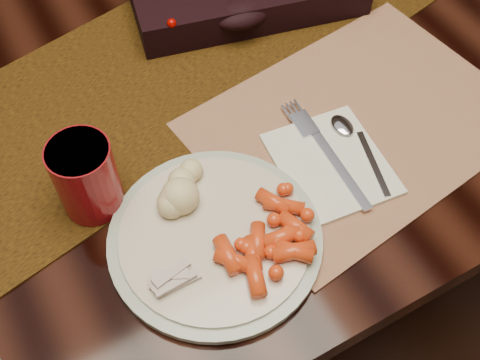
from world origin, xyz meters
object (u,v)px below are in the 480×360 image
baby_carrots (263,234)px  turkey_shreds (165,281)px  napkin (331,163)px  mashed_potatoes (180,185)px  placemat_main (357,123)px  dining_table (165,202)px  dinner_plate (215,238)px  red_cup (86,177)px

baby_carrots → turkey_shreds: bearing=178.9°
napkin → baby_carrots: bearing=-150.7°
baby_carrots → turkey_shreds: size_ratio=1.79×
baby_carrots → mashed_potatoes: 0.12m
baby_carrots → turkey_shreds: baby_carrots is taller
placemat_main → turkey_shreds: bearing=-171.4°
placemat_main → baby_carrots: 0.24m
napkin → dining_table: bearing=123.1°
dinner_plate → turkey_shreds: bearing=-158.8°
dinner_plate → red_cup: (-0.11, 0.13, 0.05)m
baby_carrots → mashed_potatoes: size_ratio=1.51×
dinner_plate → baby_carrots: bearing=-34.3°
dining_table → turkey_shreds: (-0.12, -0.35, 0.40)m
dining_table → red_cup: 0.50m
dining_table → baby_carrots: 0.54m
mashed_potatoes → napkin: bearing=-12.5°
dining_table → turkey_shreds: size_ratio=26.20×
placemat_main → mashed_potatoes: (-0.27, 0.00, 0.04)m
dining_table → dinner_plate: size_ratio=6.87×
dining_table → napkin: bearing=-62.9°
mashed_potatoes → dinner_plate: bearing=-82.1°
red_cup → mashed_potatoes: bearing=-29.3°
mashed_potatoes → turkey_shreds: size_ratio=1.19×
dinner_plate → baby_carrots: (0.05, -0.03, 0.02)m
dinner_plate → mashed_potatoes: 0.08m
dining_table → napkin: 0.50m
placemat_main → baby_carrots: (-0.21, -0.10, 0.03)m
napkin → red_cup: red_cup is taller
mashed_potatoes → napkin: (0.20, -0.04, -0.03)m
dining_table → dinner_plate: (-0.04, -0.32, 0.39)m
napkin → turkey_shreds: bearing=-161.8°
dinner_plate → napkin: (0.19, 0.03, -0.00)m
placemat_main → baby_carrots: bearing=-162.1°
baby_carrots → dinner_plate: bearing=145.7°
dining_table → dinner_plate: bearing=-96.9°
dining_table → baby_carrots: baby_carrots is taller
turkey_shreds → napkin: size_ratio=0.43×
placemat_main → napkin: (-0.07, -0.04, 0.00)m
dining_table → red_cup: bearing=-127.2°
dinner_plate → napkin: bearing=8.3°
dining_table → placemat_main: placemat_main is taller
mashed_potatoes → red_cup: (-0.10, 0.05, 0.02)m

